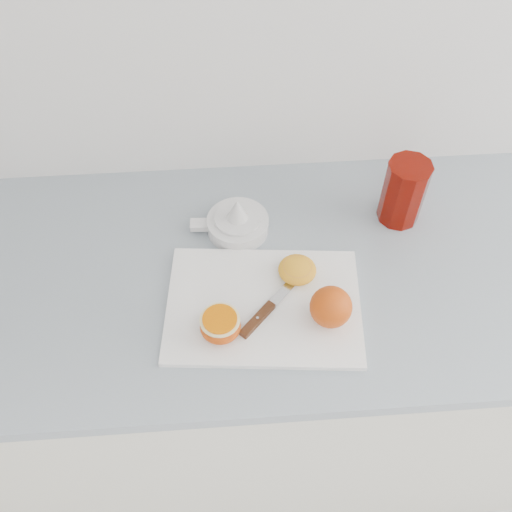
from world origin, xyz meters
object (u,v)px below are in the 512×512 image
at_px(half_orange, 220,325).
at_px(red_tumbler, 403,194).
at_px(cutting_board, 264,305).
at_px(counter, 295,365).
at_px(citrus_juicer, 237,222).

bearing_deg(half_orange, red_tumbler, 34.54).
xyz_separation_m(cutting_board, half_orange, (-0.08, -0.06, 0.03)).
xyz_separation_m(counter, half_orange, (-0.18, -0.15, 0.48)).
height_order(half_orange, citrus_juicer, citrus_juicer).
distance_m(citrus_juicer, red_tumbler, 0.35).
bearing_deg(cutting_board, citrus_juicer, 101.29).
bearing_deg(red_tumbler, citrus_juicer, -177.72).
bearing_deg(counter, red_tumbler, 28.77).
bearing_deg(half_orange, counter, 40.43).
height_order(cutting_board, half_orange, half_orange).
bearing_deg(half_orange, citrus_juicer, 80.37).
distance_m(cutting_board, citrus_juicer, 0.21).
bearing_deg(citrus_juicer, red_tumbler, 2.28).
height_order(citrus_juicer, red_tumbler, red_tumbler).
bearing_deg(counter, half_orange, -139.57).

